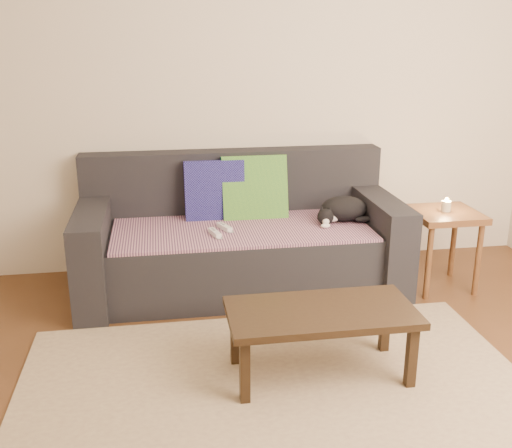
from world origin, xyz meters
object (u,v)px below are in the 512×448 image
object	(u,v)px
side_table	(444,225)
wii_remote_b	(215,233)
cat	(342,210)
wii_remote_a	(224,227)
coffee_table	(321,318)
sofa	(240,242)

from	to	relation	value
side_table	wii_remote_b	bearing A→B (deg)	178.84
cat	wii_remote_b	xyz separation A→B (m)	(-0.87, -0.16, -0.06)
wii_remote_a	coffee_table	xyz separation A→B (m)	(0.35, -1.09, -0.13)
sofa	coffee_table	world-z (taller)	sofa
sofa	wii_remote_b	xyz separation A→B (m)	(-0.19, -0.22, 0.15)
wii_remote_b	side_table	bearing A→B (deg)	-105.99
wii_remote_a	sofa	bearing A→B (deg)	-67.04
coffee_table	wii_remote_a	bearing A→B (deg)	107.89
side_table	sofa	bearing A→B (deg)	169.29
wii_remote_b	coffee_table	size ratio (longest dim) A/B	0.16
sofa	cat	xyz separation A→B (m)	(0.69, -0.06, 0.21)
wii_remote_a	side_table	bearing A→B (deg)	-117.67
cat	wii_remote_b	distance (m)	0.89
sofa	coffee_table	bearing A→B (deg)	-78.85
cat	coffee_table	world-z (taller)	cat
cat	sofa	bearing A→B (deg)	-179.20
cat	side_table	distance (m)	0.68
cat	side_table	world-z (taller)	cat
side_table	coffee_table	distance (m)	1.46
wii_remote_b	cat	bearing A→B (deg)	-94.35
cat	wii_remote_b	bearing A→B (deg)	-163.78
wii_remote_a	wii_remote_b	size ratio (longest dim) A/B	1.00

